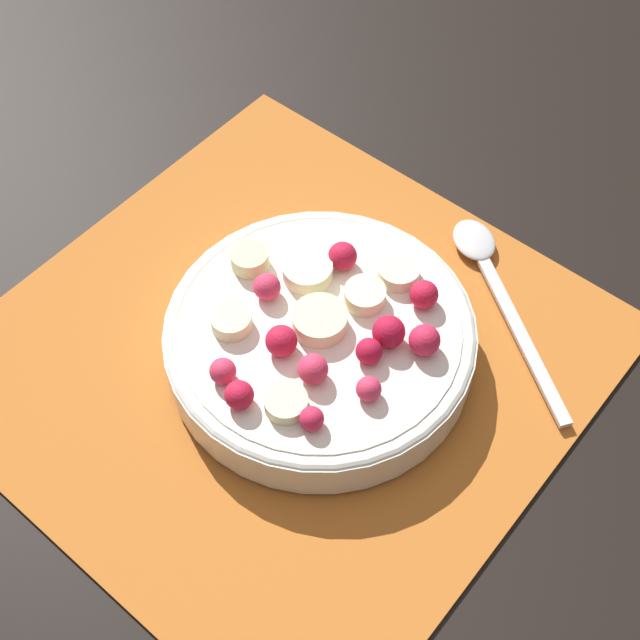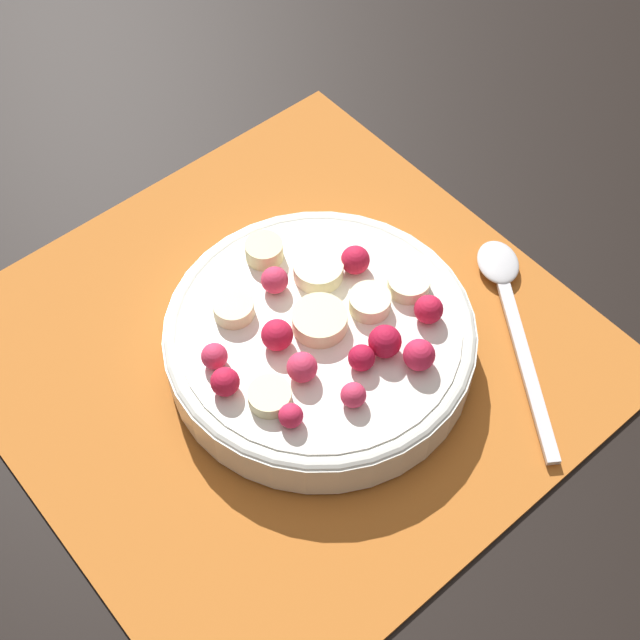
{
  "view_description": "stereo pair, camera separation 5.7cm",
  "coord_description": "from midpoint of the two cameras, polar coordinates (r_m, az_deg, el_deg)",
  "views": [
    {
      "loc": [
        -0.24,
        -0.23,
        0.51
      ],
      "look_at": [
        0.01,
        -0.02,
        0.05
      ],
      "focal_mm": 50.0,
      "sensor_mm": 36.0,
      "label": 1
    },
    {
      "loc": [
        -0.2,
        -0.27,
        0.51
      ],
      "look_at": [
        0.01,
        -0.02,
        0.05
      ],
      "focal_mm": 50.0,
      "sensor_mm": 36.0,
      "label": 2
    }
  ],
  "objects": [
    {
      "name": "placemat",
      "position": [
        0.61,
        -5.02,
        -2.37
      ],
      "size": [
        0.38,
        0.38,
        0.01
      ],
      "color": "#B26023",
      "rests_on": "ground_plane"
    },
    {
      "name": "fruit_bowl",
      "position": [
        0.59,
        -2.76,
        -1.3
      ],
      "size": [
        0.21,
        0.21,
        0.06
      ],
      "color": "silver",
      "rests_on": "placemat"
    },
    {
      "name": "ground_plane",
      "position": [
        0.61,
        -5.0,
        -2.52
      ],
      "size": [
        3.0,
        3.0,
        0.0
      ],
      "primitive_type": "plane",
      "color": "black"
    },
    {
      "name": "spoon",
      "position": [
        0.65,
        8.37,
        2.87
      ],
      "size": [
        0.12,
        0.16,
        0.01
      ],
      "rotation": [
        0.0,
        0.0,
        7.26
      ],
      "color": "silver",
      "rests_on": "placemat"
    }
  ]
}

